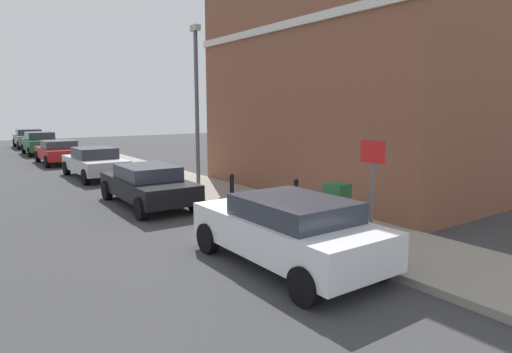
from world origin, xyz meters
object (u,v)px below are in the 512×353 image
car_silver (95,162)px  lamppost (197,101)px  bollard_far_kerb (232,191)px  car_black (148,184)px  car_red (59,151)px  car_green (40,143)px  utility_cabinet (337,209)px  street_sign (372,179)px  car_white (288,229)px  bollard_near_cabinet (296,197)px  car_grey (29,138)px

car_silver → lamppost: bearing=-160.0°
bollard_far_kerb → car_black: bearing=120.8°
car_red → car_green: car_green is taller
car_red → utility_cabinet: car_red is taller
car_black → street_sign: bearing=-165.5°
car_black → car_red: car_red is taller
bollard_far_kerb → lamppost: (0.80, 3.55, 2.60)m
car_red → car_white: bearing=-179.2°
car_black → car_green: bearing=1.2°
utility_cabinet → street_sign: street_sign is taller
utility_cabinet → car_white: bearing=-159.3°
car_red → lamppost: bearing=-168.5°
car_black → street_sign: (1.75, -7.34, 0.97)m
car_white → car_silver: bearing=0.2°
utility_cabinet → bollard_far_kerb: bearing=104.5°
bollard_near_cabinet → bollard_far_kerb: 1.94m
car_green → bollard_far_kerb: (1.55, -21.37, -0.08)m
car_red → car_green: bearing=-0.3°
car_black → utility_cabinet: 6.28m
car_green → car_grey: (0.19, 6.10, -0.03)m
car_white → lamppost: size_ratio=0.73×
car_green → lamppost: lamppost is taller
car_silver → car_green: bearing=0.2°
car_green → utility_cabinet: car_green is taller
lamppost → car_white: bearing=-105.5°
car_white → bollard_near_cabinet: (2.27, 2.41, -0.04)m
car_white → car_grey: 31.57m
car_white → car_black: 6.65m
car_silver → lamppost: lamppost is taller
car_green → utility_cabinet: size_ratio=3.46×
car_silver → car_red: car_silver is taller
car_grey → lamppost: size_ratio=0.77×
utility_cabinet → car_silver: bearing=99.9°
car_white → car_red: bearing=1.0°
car_white → car_black: size_ratio=0.95×
car_black → lamppost: (2.32, 1.01, 2.62)m
car_red → car_green: (0.04, 6.03, 0.09)m
car_silver → bollard_far_kerb: size_ratio=4.16×
street_sign → car_red: bearing=95.2°
car_white → lamppost: bearing=-15.3°
car_green → bollard_near_cabinet: car_green is taller
car_green → street_sign: (1.79, -26.17, 0.88)m
bollard_near_cabinet → car_grey: bearing=94.5°
car_silver → car_grey: bearing=-0.7°
car_red → lamppost: 12.30m
car_white → car_green: (-0.23, 25.47, 0.04)m
street_sign → lamppost: (0.57, 8.35, 1.64)m
car_red → car_grey: car_grey is taller
car_white → car_red: (-0.27, 19.44, -0.05)m
car_silver → street_sign: street_sign is taller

